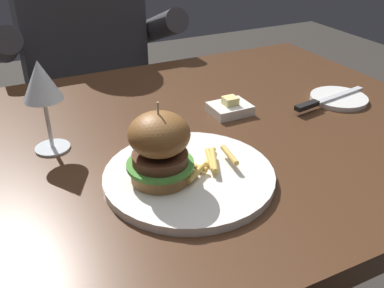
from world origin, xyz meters
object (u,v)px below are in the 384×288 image
(burger_sandwich, at_px, (160,147))
(butter_dish, at_px, (230,108))
(wine_glass, at_px, (41,84))
(main_plate, at_px, (189,176))
(table_knife, at_px, (324,100))
(diner_person, at_px, (89,96))
(bread_plate, at_px, (339,98))

(burger_sandwich, distance_m, butter_dish, 0.29)
(wine_glass, bearing_deg, main_plate, -48.04)
(main_plate, distance_m, burger_sandwich, 0.08)
(table_knife, bearing_deg, main_plate, -161.91)
(table_knife, distance_m, diner_person, 0.80)
(main_plate, xyz_separation_m, wine_glass, (-0.17, 0.19, 0.11))
(wine_glass, xyz_separation_m, table_knife, (0.56, -0.07, -0.11))
(main_plate, distance_m, diner_person, 0.84)
(table_knife, xyz_separation_m, butter_dish, (-0.20, 0.06, -0.00))
(burger_sandwich, bearing_deg, bread_plate, 15.10)
(wine_glass, relative_size, butter_dish, 2.01)
(bread_plate, bearing_deg, table_knife, -171.03)
(main_plate, distance_m, butter_dish, 0.26)
(wine_glass, xyz_separation_m, diner_person, (0.20, 0.63, -0.30))
(burger_sandwich, distance_m, wine_glass, 0.24)
(burger_sandwich, relative_size, wine_glass, 0.78)
(main_plate, height_order, burger_sandwich, burger_sandwich)
(main_plate, relative_size, table_knife, 1.28)
(table_knife, bearing_deg, wine_glass, 172.89)
(main_plate, bearing_deg, wine_glass, 131.96)
(table_knife, bearing_deg, diner_person, 116.83)
(table_knife, distance_m, butter_dish, 0.21)
(burger_sandwich, relative_size, table_knife, 0.60)
(main_plate, distance_m, wine_glass, 0.28)
(burger_sandwich, bearing_deg, wine_glass, 124.07)
(main_plate, distance_m, table_knife, 0.40)
(wine_glass, bearing_deg, diner_person, 72.06)
(bread_plate, relative_size, diner_person, 0.10)
(main_plate, height_order, butter_dish, butter_dish)
(burger_sandwich, xyz_separation_m, butter_dish, (0.23, 0.18, -0.06))
(main_plate, xyz_separation_m, butter_dish, (0.18, 0.18, 0.00))
(burger_sandwich, bearing_deg, table_knife, 15.79)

